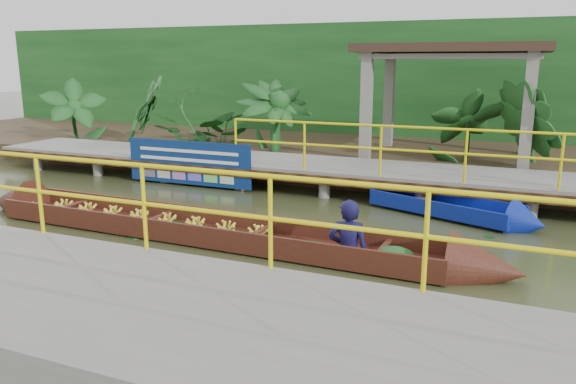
% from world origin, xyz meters
% --- Properties ---
extents(ground, '(80.00, 80.00, 0.00)m').
position_xyz_m(ground, '(0.00, 0.00, 0.00)').
color(ground, '#2E361B').
rests_on(ground, ground).
extents(land_strip, '(30.00, 8.00, 0.45)m').
position_xyz_m(land_strip, '(0.00, 7.50, 0.23)').
color(land_strip, '#2E2417').
rests_on(land_strip, ground).
extents(far_dock, '(16.00, 2.06, 1.66)m').
position_xyz_m(far_dock, '(0.02, 3.43, 0.48)').
color(far_dock, slate).
rests_on(far_dock, ground).
extents(near_dock, '(18.00, 2.40, 1.73)m').
position_xyz_m(near_dock, '(1.00, -4.20, 0.30)').
color(near_dock, slate).
rests_on(near_dock, ground).
extents(pavilion, '(4.40, 3.00, 3.00)m').
position_xyz_m(pavilion, '(3.00, 6.30, 2.82)').
color(pavilion, slate).
rests_on(pavilion, ground).
extents(foliage_backdrop, '(30.00, 0.80, 4.00)m').
position_xyz_m(foliage_backdrop, '(0.00, 10.00, 2.00)').
color(foliage_backdrop, '#154219').
rests_on(foliage_backdrop, ground).
extents(vendor_boat, '(9.70, 1.24, 2.03)m').
position_xyz_m(vendor_boat, '(0.37, -0.68, 0.22)').
color(vendor_boat, '#39160F').
rests_on(vendor_boat, ground).
extents(moored_blue_boat, '(3.30, 1.90, 0.77)m').
position_xyz_m(moored_blue_boat, '(4.23, 2.00, 0.14)').
color(moored_blue_boat, navy).
rests_on(moored_blue_boat, ground).
extents(blue_banner, '(3.17, 0.04, 0.99)m').
position_xyz_m(blue_banner, '(-2.19, 2.48, 0.56)').
color(blue_banner, navy).
rests_on(blue_banner, ground).
extents(tropical_plants, '(14.57, 1.57, 1.96)m').
position_xyz_m(tropical_plants, '(-1.75, 5.30, 1.43)').
color(tropical_plants, '#154219').
rests_on(tropical_plants, ground).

